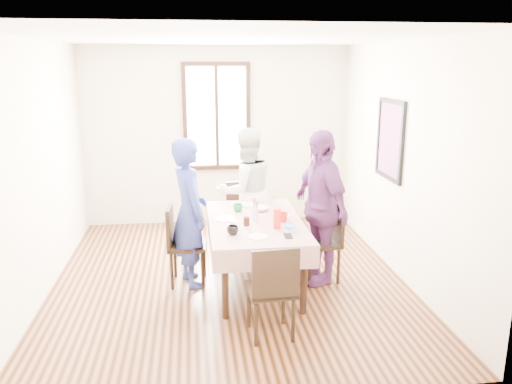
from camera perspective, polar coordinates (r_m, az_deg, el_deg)
ground at (r=6.02m, az=-3.02°, el=-9.65°), size 4.50×4.50×0.00m
back_wall at (r=7.82m, az=-4.41°, el=6.27°), size 4.00×0.00×4.00m
right_wall at (r=6.08m, az=15.97°, el=3.40°), size 0.00×4.50×4.50m
window_frame at (r=7.77m, az=-4.44°, el=8.44°), size 1.02×0.06×1.62m
window_pane at (r=7.78m, az=-4.45°, el=8.45°), size 0.90×0.02×1.50m
art_poster at (r=6.32m, az=14.87°, el=5.71°), size 0.04×0.76×0.96m
dining_table at (r=5.71m, az=-0.06°, el=-6.94°), size 0.90×1.59×0.75m
tablecloth at (r=5.58m, az=-0.07°, el=-3.29°), size 1.02×1.71×0.01m
chair_left at (r=5.78m, az=-7.68°, el=-5.95°), size 0.45×0.45×0.91m
chair_right at (r=5.86m, az=7.20°, el=-5.64°), size 0.45×0.45×0.91m
chair_far at (r=6.71m, az=-1.24°, el=-2.92°), size 0.48×0.48×0.91m
chair_near at (r=4.68m, az=1.65°, el=-10.87°), size 0.45×0.45×0.91m
person_left at (r=5.66m, az=-7.61°, el=-2.33°), size 0.56×0.70×1.67m
person_far at (r=6.59m, az=-1.24°, el=0.12°), size 0.96×0.85×1.65m
person_right at (r=5.73m, az=7.14°, el=-1.71°), size 0.68×1.10×1.75m
mug_black at (r=5.13m, az=-2.64°, el=-4.32°), size 0.15×0.15×0.09m
mug_flag at (r=5.54m, az=3.07°, el=-2.86°), size 0.15×0.15×0.10m
mug_green at (r=5.91m, az=-2.04°, el=-1.79°), size 0.12×0.12×0.09m
serving_bowl at (r=5.94m, az=0.43°, el=-1.90°), size 0.24×0.24×0.05m
juice_carton at (r=5.30m, az=2.37°, el=-3.02°), size 0.07×0.07×0.21m
butter_tub at (r=5.23m, az=3.84°, el=-4.21°), size 0.10×0.10×0.05m
jam_jar at (r=5.40m, az=-1.08°, el=-3.31°), size 0.07×0.07×0.10m
drinking_glass at (r=5.29m, az=-2.62°, el=-3.73°), size 0.06×0.06×0.09m
smartphone at (r=5.09m, az=3.64°, el=-4.97°), size 0.08×0.15×0.01m
flower_vase at (r=5.59m, az=-0.10°, el=-2.42°), size 0.07×0.07×0.15m
plate_left at (r=5.63m, az=-3.51°, el=-3.04°), size 0.20×0.20×0.01m
plate_right at (r=5.74m, az=2.92°, el=-2.69°), size 0.20×0.20×0.01m
plate_far at (r=6.18m, az=-0.99°, el=-1.41°), size 0.20×0.20×0.01m
plate_near at (r=5.06m, az=0.21°, el=-5.05°), size 0.20×0.20×0.01m
butter_lid at (r=5.22m, az=3.84°, el=-3.88°), size 0.12×0.12×0.01m
flower_bunch at (r=5.55m, az=-0.10°, el=-1.20°), size 0.09×0.09×0.10m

